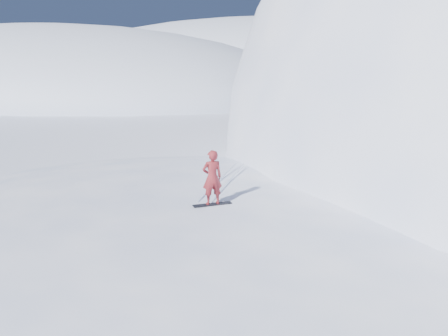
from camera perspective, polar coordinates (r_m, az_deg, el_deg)
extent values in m
plane|color=white|center=(14.55, -5.47, -16.62)|extent=(400.00, 400.00, 0.00)
ellipsoid|color=white|center=(16.54, 2.90, -12.52)|extent=(36.00, 28.00, 4.80)
ellipsoid|color=white|center=(104.35, -23.07, 9.16)|extent=(120.00, 70.00, 28.00)
ellipsoid|color=white|center=(129.55, 3.42, 11.07)|extent=(140.00, 90.00, 36.00)
ellipsoid|color=white|center=(15.47, -22.92, -15.77)|extent=(6.00, 5.40, 0.80)
ellipsoid|color=white|center=(20.15, -1.94, -7.40)|extent=(7.00, 6.30, 1.00)
ellipsoid|color=white|center=(16.56, 24.62, -13.89)|extent=(4.00, 3.60, 0.60)
cube|color=black|center=(15.46, -1.53, -4.75)|extent=(1.21, 1.14, 0.02)
imported|color=maroon|center=(15.17, -1.56, -1.24)|extent=(0.84, 0.82, 1.94)
cube|color=silver|center=(18.51, -0.59, -1.47)|extent=(1.05, 5.93, 0.04)
cube|color=silver|center=(18.33, 0.71, -1.64)|extent=(1.16, 5.91, 0.04)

